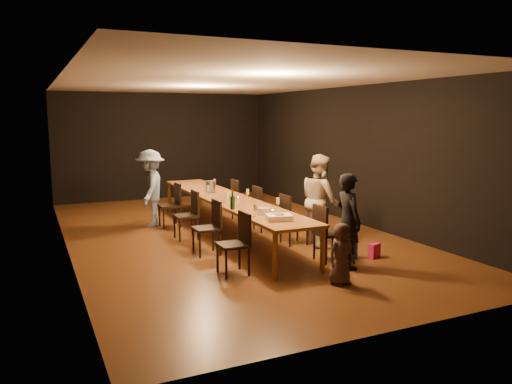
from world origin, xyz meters
name	(u,v)px	position (x,y,z in m)	size (l,w,h in m)	color
ground	(227,234)	(0.00, 0.00, 0.00)	(10.00, 10.00, 0.00)	#482812
room_shell	(226,130)	(0.00, 0.00, 2.08)	(6.04, 10.04, 3.02)	black
table	(227,200)	(0.00, 0.00, 0.70)	(0.90, 6.00, 0.75)	#9A652C
chair_right_0	(330,233)	(0.85, -2.40, 0.47)	(0.42, 0.42, 0.93)	black
chair_right_1	(294,219)	(0.85, -1.20, 0.47)	(0.42, 0.42, 0.93)	black
chair_right_2	(266,208)	(0.85, 0.00, 0.47)	(0.42, 0.42, 0.93)	black
chair_right_3	(243,200)	(0.85, 1.20, 0.47)	(0.42, 0.42, 0.93)	black
chair_left_0	(233,244)	(-0.85, -2.40, 0.47)	(0.42, 0.42, 0.93)	black
chair_left_1	(206,228)	(-0.85, -1.20, 0.47)	(0.42, 0.42, 0.93)	black
chair_left_2	(186,215)	(-0.85, 0.00, 0.47)	(0.42, 0.42, 0.93)	black
chair_left_3	(170,205)	(-0.85, 1.20, 0.47)	(0.42, 0.42, 0.93)	black
woman_birthday	(348,221)	(0.89, -2.84, 0.74)	(0.54, 0.36, 1.49)	black
woman_tan	(320,200)	(1.27, -1.42, 0.83)	(0.81, 0.63, 1.67)	beige
man_blue	(151,188)	(-1.19, 1.45, 0.82)	(1.06, 0.61, 1.64)	#8099C7
child	(341,254)	(0.36, -3.44, 0.44)	(0.43, 0.28, 0.88)	#463127
gift_bag_red	(374,251)	(1.62, -2.58, 0.12)	(0.21, 0.11, 0.25)	#D11F61
gift_bag_blue	(349,249)	(1.22, -2.42, 0.15)	(0.25, 0.17, 0.31)	#294CB5
birthday_cake	(279,217)	(-0.06, -2.37, 0.79)	(0.45, 0.39, 0.09)	white
plate_stack	(264,211)	(-0.09, -1.88, 0.81)	(0.21, 0.21, 0.12)	white
champagne_bottle	(233,199)	(-0.38, -1.22, 0.92)	(0.08, 0.08, 0.34)	black
ice_bucket	(210,186)	(-0.06, 0.82, 0.87)	(0.22, 0.22, 0.24)	silver
wineglass_0	(255,210)	(-0.28, -1.97, 0.85)	(0.06, 0.06, 0.21)	beige
wineglass_1	(278,204)	(0.33, -1.56, 0.85)	(0.06, 0.06, 0.21)	beige
wineglass_2	(227,198)	(-0.26, -0.67, 0.85)	(0.06, 0.06, 0.21)	silver
wineglass_3	(248,194)	(0.27, -0.39, 0.85)	(0.06, 0.06, 0.21)	beige
wineglass_4	(208,191)	(-0.27, 0.38, 0.85)	(0.06, 0.06, 0.21)	silver
wineglass_5	(215,184)	(0.22, 1.32, 0.85)	(0.06, 0.06, 0.21)	silver
tealight_near	(273,211)	(0.15, -1.72, 0.77)	(0.05, 0.05, 0.03)	#B2B7B2
tealight_mid	(238,198)	(0.15, -0.21, 0.77)	(0.05, 0.05, 0.03)	#B2B7B2
tealight_far	(207,186)	(0.15, 1.61, 0.77)	(0.05, 0.05, 0.03)	#B2B7B2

